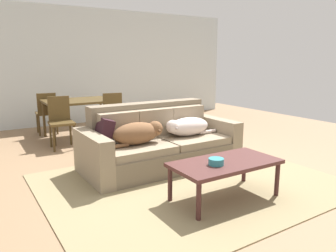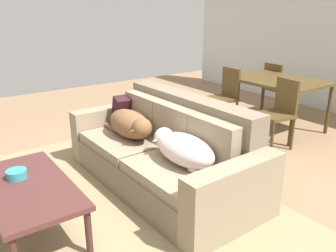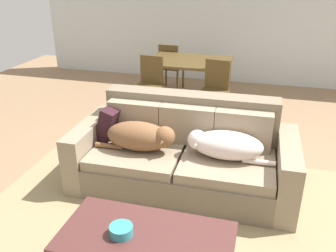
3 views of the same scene
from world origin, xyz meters
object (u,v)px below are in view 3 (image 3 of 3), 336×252
object	(u,v)px
dining_chair_near_left	(149,83)
dining_chair_far_left	(170,65)
couch	(184,154)
throw_pillow_by_left_arm	(111,122)
bowl_on_coffee_table	(121,231)
dining_chair_near_right	(215,88)
dining_table	(190,64)
dog_on_left_cushion	(142,136)
dog_on_right_cushion	(224,145)
coffee_table	(146,240)

from	to	relation	value
dining_chair_near_left	dining_chair_far_left	distance (m)	1.20
couch	throw_pillow_by_left_arm	bearing A→B (deg)	176.58
bowl_on_coffee_table	throw_pillow_by_left_arm	bearing A→B (deg)	115.62
dining_chair_near_right	dining_table	bearing A→B (deg)	137.92
dog_on_left_cushion	dining_table	size ratio (longest dim) A/B	0.64
dog_on_right_cushion	dining_table	bearing A→B (deg)	108.51
dining_table	bowl_on_coffee_table	bearing A→B (deg)	-84.92
dog_on_right_cushion	bowl_on_coffee_table	xyz separation A→B (m)	(-0.53, -1.29, -0.09)
couch	dining_chair_near_left	xyz separation A→B (m)	(-0.94, 1.74, 0.17)
dining_chair_near_left	dining_chair_far_left	size ratio (longest dim) A/B	1.04
dining_chair_near_left	dining_table	bearing A→B (deg)	52.74
dog_on_left_cushion	throw_pillow_by_left_arm	xyz separation A→B (m)	(-0.41, 0.21, 0.02)
coffee_table	dining_chair_near_left	bearing A→B (deg)	107.62
dog_on_left_cushion	dining_chair_far_left	world-z (taller)	dining_chair_far_left
dining_chair_far_left	dining_chair_near_left	bearing A→B (deg)	93.89
dining_table	dining_chair_near_left	bearing A→B (deg)	-130.99
dining_chair_near_right	dining_chair_far_left	distance (m)	1.55
couch	dining_table	world-z (taller)	couch
throw_pillow_by_left_arm	coffee_table	size ratio (longest dim) A/B	0.31
dog_on_right_cushion	dining_chair_near_right	xyz separation A→B (m)	(-0.37, 1.84, -0.05)
dining_chair_far_left	throw_pillow_by_left_arm	bearing A→B (deg)	96.67
dog_on_left_cushion	dining_chair_far_left	xyz separation A→B (m)	(-0.54, 3.11, -0.09)
dog_on_left_cushion	coffee_table	size ratio (longest dim) A/B	0.68
dining_chair_near_right	dining_chair_far_left	world-z (taller)	dining_chair_near_right
dog_on_left_cushion	dining_chair_near_left	world-z (taller)	dining_chair_near_left
dining_table	dining_chair_near_left	distance (m)	0.77
dog_on_left_cushion	dining_chair_near_right	xyz separation A→B (m)	(0.44, 1.90, -0.07)
couch	dining_table	bearing A→B (deg)	99.99
couch	dining_chair_near_right	xyz separation A→B (m)	(0.04, 1.73, 0.17)
throw_pillow_by_left_arm	dining_chair_near_right	distance (m)	1.90
bowl_on_coffee_table	dining_chair_far_left	world-z (taller)	dining_chair_far_left
dining_table	dining_chair_near_right	bearing A→B (deg)	-49.83
throw_pillow_by_left_arm	dining_chair_far_left	distance (m)	2.90
dog_on_right_cushion	couch	bearing A→B (deg)	163.33
dining_table	dining_chair_near_right	distance (m)	0.78
couch	dog_on_left_cushion	world-z (taller)	couch
dining_chair_near_left	dining_chair_far_left	bearing A→B (deg)	93.49
dog_on_left_cushion	throw_pillow_by_left_arm	bearing A→B (deg)	151.93
throw_pillow_by_left_arm	bowl_on_coffee_table	size ratio (longest dim) A/B	2.27
dog_on_left_cushion	couch	bearing A→B (deg)	22.78
coffee_table	dining_table	xyz separation A→B (m)	(-0.49, 3.67, 0.29)
throw_pillow_by_left_arm	dining_chair_near_right	xyz separation A→B (m)	(0.85, 1.69, -0.08)
throw_pillow_by_left_arm	coffee_table	distance (m)	1.65
bowl_on_coffee_table	dining_chair_far_left	distance (m)	4.42
dog_on_right_cushion	coffee_table	distance (m)	1.32
dog_on_right_cushion	dining_chair_near_right	bearing A→B (deg)	100.33
dog_on_left_cushion	dining_chair_near_left	distance (m)	1.99
dining_table	couch	bearing A→B (deg)	-79.01
dog_on_left_cushion	bowl_on_coffee_table	size ratio (longest dim) A/B	5.02
couch	dining_chair_far_left	world-z (taller)	couch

